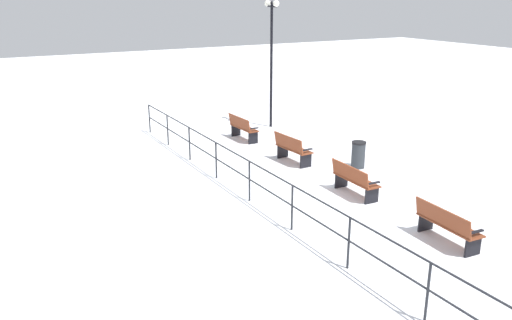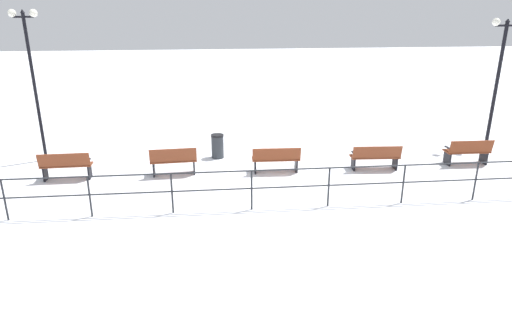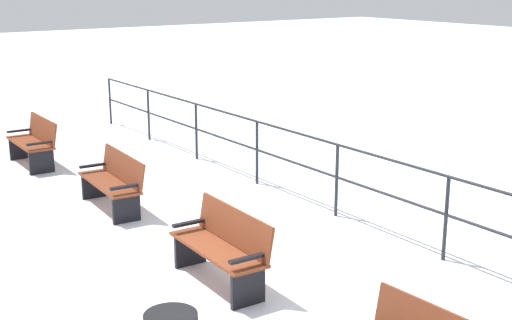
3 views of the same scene
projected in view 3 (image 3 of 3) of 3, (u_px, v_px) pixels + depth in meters
ground_plane at (216, 284)px, 8.41m from camera, size 80.00×80.00×0.00m
bench_nearest at (34, 141)px, 13.56m from camera, size 0.60×1.52×0.92m
bench_second at (114, 181)px, 11.03m from camera, size 0.63×1.65×0.88m
bench_third at (223, 246)px, 8.35m from camera, size 0.58×1.58×0.90m
waterfront_railing at (387, 184)px, 9.78m from camera, size 0.05×19.00×1.14m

